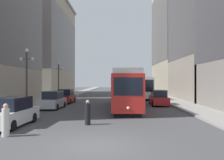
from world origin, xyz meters
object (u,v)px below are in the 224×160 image
(parked_car_left_far, at_px, (66,97))
(lamp_post_left_near, at_px, (27,70))
(parked_car_left_near, at_px, (12,113))
(parked_car_right_far, at_px, (159,98))
(pedestrian_crossing_near, at_px, (6,121))
(pedestrian_crossing_far, at_px, (88,113))
(lamp_post_left_far, at_px, (59,75))
(streetcar, at_px, (124,88))
(transit_bus, at_px, (141,87))
(parked_car_left_mid, at_px, (53,100))

(parked_car_left_far, bearing_deg, lamp_post_left_near, -101.85)
(parked_car_left_near, bearing_deg, parked_car_left_far, 92.47)
(parked_car_right_far, height_order, pedestrian_crossing_near, parked_car_right_far)
(pedestrian_crossing_near, bearing_deg, pedestrian_crossing_far, -103.92)
(pedestrian_crossing_far, relative_size, lamp_post_left_far, 0.29)
(lamp_post_left_near, bearing_deg, streetcar, 14.94)
(parked_car_left_far, bearing_deg, parked_car_left_near, -89.07)
(parked_car_left_far, relative_size, lamp_post_left_near, 0.75)
(transit_bus, bearing_deg, pedestrian_crossing_far, -103.88)
(streetcar, height_order, parked_car_left_near, streetcar)
(pedestrian_crossing_near, bearing_deg, streetcar, -82.46)
(parked_car_left_far, height_order, pedestrian_crossing_far, parked_car_left_far)
(pedestrian_crossing_near, height_order, lamp_post_left_near, lamp_post_left_near)
(parked_car_left_far, xyz_separation_m, lamp_post_left_near, (-1.90, -8.38, 3.10))
(parked_car_left_far, bearing_deg, pedestrian_crossing_near, -86.02)
(parked_car_left_mid, relative_size, lamp_post_left_near, 0.75)
(parked_car_left_far, relative_size, lamp_post_left_far, 0.79)
(parked_car_left_mid, xyz_separation_m, pedestrian_crossing_near, (0.99, -12.43, -0.05))
(parked_car_right_far, distance_m, parked_car_left_far, 11.85)
(streetcar, height_order, lamp_post_left_near, lamp_post_left_near)
(parked_car_left_far, distance_m, lamp_post_left_far, 5.10)
(streetcar, height_order, parked_car_left_far, streetcar)
(lamp_post_left_near, bearing_deg, parked_car_left_near, -75.53)
(parked_car_left_near, distance_m, lamp_post_left_near, 8.21)
(parked_car_left_near, xyz_separation_m, lamp_post_left_near, (-1.90, 7.37, 3.09))
(transit_bus, height_order, lamp_post_left_near, lamp_post_left_near)
(parked_car_left_mid, distance_m, parked_car_right_far, 12.12)
(parked_car_left_mid, xyz_separation_m, parked_car_right_far, (11.57, 3.61, 0.00))
(parked_car_right_far, relative_size, pedestrian_crossing_near, 2.82)
(streetcar, height_order, transit_bus, streetcar)
(streetcar, xyz_separation_m, transit_bus, (3.20, 14.26, -0.15))
(parked_car_left_near, bearing_deg, pedestrian_crossing_near, -68.49)
(lamp_post_left_near, bearing_deg, parked_car_left_mid, 49.12)
(parked_car_right_far, height_order, lamp_post_left_near, lamp_post_left_near)
(parked_car_right_far, relative_size, lamp_post_left_near, 0.82)
(transit_bus, relative_size, pedestrian_crossing_far, 6.90)
(parked_car_left_far, relative_size, pedestrian_crossing_far, 2.69)
(parked_car_left_mid, bearing_deg, parked_car_left_far, 92.15)
(parked_car_right_far, bearing_deg, pedestrian_crossing_near, 57.65)
(lamp_post_left_near, bearing_deg, pedestrian_crossing_near, -74.23)
(transit_bus, distance_m, pedestrian_crossing_far, 24.36)
(parked_car_left_far, relative_size, pedestrian_crossing_near, 2.56)
(pedestrian_crossing_near, relative_size, pedestrian_crossing_far, 1.05)
(parked_car_left_mid, height_order, lamp_post_left_far, lamp_post_left_far)
(transit_bus, relative_size, parked_car_left_near, 2.24)
(parked_car_left_near, relative_size, parked_car_right_far, 1.04)
(streetcar, bearing_deg, parked_car_left_far, 140.86)
(transit_bus, bearing_deg, pedestrian_crossing_near, -109.63)
(transit_bus, height_order, lamp_post_left_far, lamp_post_left_far)
(lamp_post_left_far, bearing_deg, parked_car_left_mid, -79.15)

